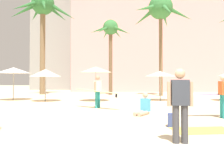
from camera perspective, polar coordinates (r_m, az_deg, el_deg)
hotel_pink at (r=34.84m, az=9.76°, el=12.19°), size 21.45×8.52×19.22m
hotel_tower_gray at (r=42.51m, az=-5.48°, el=13.59°), size 16.23×11.47×24.83m
palm_tree_far_left at (r=24.28m, az=-0.32°, el=9.79°), size 4.18×3.60×7.54m
palm_tree_center at (r=26.72m, az=-16.26°, el=14.35°), size 7.22×6.92×10.63m
palm_tree_right at (r=23.75m, az=11.52°, el=14.62°), size 5.86×6.05×9.50m
cafe_umbrella_0 at (r=17.01m, az=-15.62°, el=0.36°), size 2.14×2.14×2.22m
cafe_umbrella_3 at (r=18.80m, az=-22.44°, el=0.93°), size 2.41×2.41×2.40m
cafe_umbrella_4 at (r=17.38m, az=11.42°, el=0.16°), size 2.15×2.15×2.11m
cafe_umbrella_5 at (r=16.55m, az=-3.90°, el=1.19°), size 2.21×2.21×2.40m
beach_towel at (r=7.59m, az=20.90°, el=-12.37°), size 1.84×1.21×0.01m
backpack at (r=7.88m, az=13.94°, el=-10.57°), size 0.29×0.33×0.42m
person_mid_center at (r=12.53m, az=-3.49°, el=-3.85°), size 2.73×1.93×1.70m
person_near_left at (r=10.31m, az=24.78°, el=-4.30°), size 2.72×0.93×1.69m
person_far_left at (r=5.83m, az=15.96°, el=-6.36°), size 0.60×0.25×1.74m
person_near_right at (r=10.38m, az=7.60°, el=-7.68°), size 0.80×1.02×0.94m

